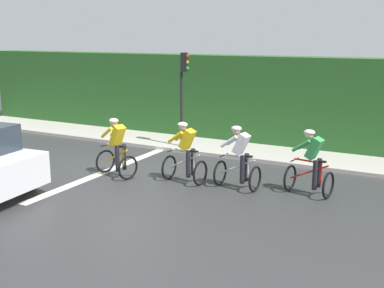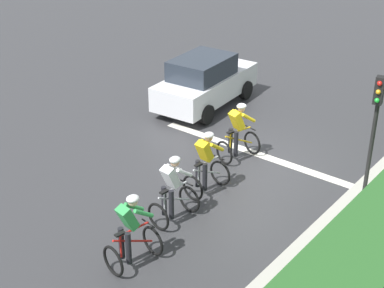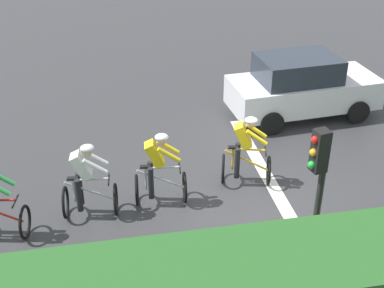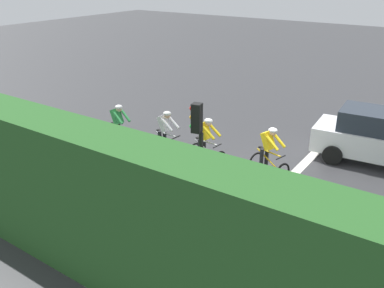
{
  "view_description": "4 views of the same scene",
  "coord_description": "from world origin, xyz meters",
  "px_view_note": "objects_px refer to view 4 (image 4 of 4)",
  "views": [
    {
      "loc": [
        11.11,
        8.15,
        3.92
      ],
      "look_at": [
        -0.57,
        1.97,
        0.91
      ],
      "focal_mm": 45.0,
      "sensor_mm": 36.0,
      "label": 1
    },
    {
      "loc": [
        -7.43,
        12.23,
        7.75
      ],
      "look_at": [
        0.78,
        1.87,
        1.06
      ],
      "focal_mm": 54.34,
      "sensor_mm": 36.0,
      "label": 2
    },
    {
      "loc": [
        -9.03,
        3.16,
        6.7
      ],
      "look_at": [
        0.52,
        1.35,
        1.13
      ],
      "focal_mm": 49.05,
      "sensor_mm": 36.0,
      "label": 3
    },
    {
      "loc": [
        -10.07,
        -4.28,
        5.93
      ],
      "look_at": [
        -0.48,
        2.26,
        0.97
      ],
      "focal_mm": 38.61,
      "sensor_mm": 36.0,
      "label": 4
    }
  ],
  "objects_px": {
    "cyclist_lead": "(119,128)",
    "car_white": "(379,138)",
    "cyclist_fourth": "(269,154)",
    "traffic_light_near_crossing": "(198,153)",
    "cyclist_mid": "(206,144)",
    "cyclist_second": "(166,135)"
  },
  "relations": [
    {
      "from": "cyclist_fourth",
      "to": "car_white",
      "type": "xyz_separation_m",
      "value": [
        3.02,
        -2.48,
        0.08
      ]
    },
    {
      "from": "cyclist_second",
      "to": "car_white",
      "type": "relative_size",
      "value": 0.39
    },
    {
      "from": "cyclist_lead",
      "to": "car_white",
      "type": "height_order",
      "value": "car_white"
    },
    {
      "from": "cyclist_second",
      "to": "cyclist_fourth",
      "type": "distance_m",
      "value": 3.51
    },
    {
      "from": "cyclist_lead",
      "to": "car_white",
      "type": "bearing_deg",
      "value": -62.79
    },
    {
      "from": "cyclist_lead",
      "to": "cyclist_second",
      "type": "distance_m",
      "value": 1.81
    },
    {
      "from": "cyclist_lead",
      "to": "cyclist_fourth",
      "type": "xyz_separation_m",
      "value": [
        0.94,
        -5.23,
        0.0
      ]
    },
    {
      "from": "cyclist_fourth",
      "to": "car_white",
      "type": "relative_size",
      "value": 0.39
    },
    {
      "from": "cyclist_second",
      "to": "cyclist_mid",
      "type": "relative_size",
      "value": 1.0
    },
    {
      "from": "cyclist_lead",
      "to": "traffic_light_near_crossing",
      "type": "xyz_separation_m",
      "value": [
        -2.81,
        -5.17,
        1.43
      ]
    },
    {
      "from": "traffic_light_near_crossing",
      "to": "cyclist_mid",
      "type": "bearing_deg",
      "value": 29.81
    },
    {
      "from": "cyclist_fourth",
      "to": "traffic_light_near_crossing",
      "type": "bearing_deg",
      "value": 179.04
    },
    {
      "from": "cyclist_fourth",
      "to": "traffic_light_near_crossing",
      "type": "height_order",
      "value": "traffic_light_near_crossing"
    },
    {
      "from": "cyclist_lead",
      "to": "cyclist_mid",
      "type": "bearing_deg",
      "value": -80.47
    },
    {
      "from": "cyclist_mid",
      "to": "car_white",
      "type": "bearing_deg",
      "value": -52.54
    },
    {
      "from": "car_white",
      "to": "traffic_light_near_crossing",
      "type": "relative_size",
      "value": 1.26
    },
    {
      "from": "cyclist_lead",
      "to": "cyclist_mid",
      "type": "relative_size",
      "value": 1.0
    },
    {
      "from": "cyclist_lead",
      "to": "cyclist_second",
      "type": "height_order",
      "value": "same"
    },
    {
      "from": "cyclist_lead",
      "to": "traffic_light_near_crossing",
      "type": "distance_m",
      "value": 6.05
    },
    {
      "from": "cyclist_mid",
      "to": "traffic_light_near_crossing",
      "type": "bearing_deg",
      "value": -150.19
    },
    {
      "from": "cyclist_mid",
      "to": "cyclist_fourth",
      "type": "distance_m",
      "value": 2.02
    },
    {
      "from": "cyclist_second",
      "to": "car_white",
      "type": "xyz_separation_m",
      "value": [
        3.58,
        -5.94,
        0.08
      ]
    }
  ]
}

